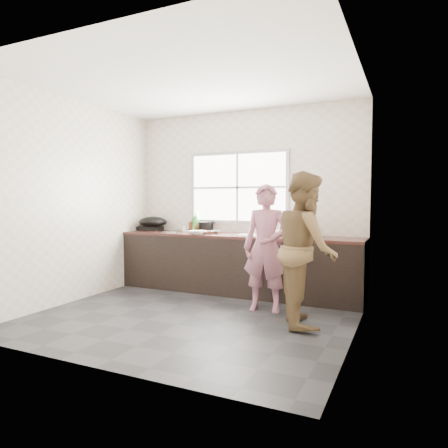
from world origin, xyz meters
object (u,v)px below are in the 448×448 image
at_px(bowl_held, 265,234).
at_px(wok, 153,222).
at_px(bowl_mince, 198,232).
at_px(bottle_green, 196,222).
at_px(person_side, 306,248).
at_px(plate_food, 190,231).
at_px(pot_lid_right, 168,232).
at_px(cutting_board, 206,232).
at_px(bowl_crabs, 278,233).
at_px(pot_lid_left, 170,232).
at_px(black_pot, 206,227).
at_px(burner, 151,228).
at_px(dish_rack, 293,227).
at_px(glass_jar, 184,229).
at_px(bottle_brown_short, 198,226).
at_px(bottle_brown_tall, 193,225).
at_px(woman, 266,252).

xyz_separation_m(bowl_held, wok, (-1.99, 0.16, 0.11)).
relative_size(bowl_mince, bottle_green, 0.72).
height_order(person_side, bowl_mince, person_side).
xyz_separation_m(plate_food, pot_lid_right, (-0.26, -0.22, -0.00)).
relative_size(cutting_board, bottle_green, 1.17).
relative_size(bowl_crabs, bottle_green, 0.59).
xyz_separation_m(bowl_held, pot_lid_left, (-1.56, 0.01, -0.03)).
relative_size(black_pot, pot_lid_left, 0.96).
bearing_deg(burner, wok, -44.29).
bearing_deg(dish_rack, cutting_board, 163.24).
xyz_separation_m(bowl_mince, glass_jar, (-0.47, 0.39, 0.02)).
bearing_deg(glass_jar, cutting_board, -22.16).
height_order(bowl_held, pot_lid_left, bowl_held).
relative_size(glass_jar, burner, 0.23).
bearing_deg(glass_jar, black_pot, 7.51).
distance_m(bottle_green, burner, 0.86).
distance_m(bowl_crabs, pot_lid_left, 1.70).
distance_m(bottle_brown_short, wok, 0.79).
distance_m(bowl_held, pot_lid_right, 1.61).
xyz_separation_m(person_side, bowl_held, (-0.80, 0.96, 0.06)).
height_order(person_side, glass_jar, person_side).
bearing_deg(glass_jar, bottle_green, 14.05).
height_order(black_pot, burner, black_pot).
xyz_separation_m(cutting_board, glass_jar, (-0.50, 0.21, 0.03)).
relative_size(plate_food, burner, 0.60).
height_order(plate_food, wok, wok).
height_order(bowl_crabs, glass_jar, glass_jar).
xyz_separation_m(glass_jar, pot_lid_right, (-0.16, -0.21, -0.04)).
bearing_deg(bowl_crabs, pot_lid_right, -175.98).
relative_size(black_pot, bottle_green, 0.71).
bearing_deg(cutting_board, bowl_held, -2.12).
bearing_deg(dish_rack, bottle_brown_tall, 153.95).
bearing_deg(wok, glass_jar, 8.50).
height_order(person_side, bottle_brown_tall, person_side).
relative_size(black_pot, wok, 0.50).
distance_m(plate_food, burner, 0.76).
bearing_deg(bowl_crabs, cutting_board, -173.61).
height_order(woman, person_side, person_side).
distance_m(bottle_green, wok, 0.74).
bearing_deg(pot_lid_right, pot_lid_left, -26.54).
height_order(pot_lid_left, pot_lid_right, same).
bearing_deg(bottle_green, woman, -32.02).
bearing_deg(person_side, woman, 38.49).
relative_size(plate_food, bottle_green, 0.75).
bearing_deg(pot_lid_right, plate_food, 39.09).
distance_m(glass_jar, dish_rack, 1.83).
xyz_separation_m(bowl_mince, burner, (-1.13, 0.43, 0.00)).
height_order(black_pot, bottle_green, bottle_green).
bearing_deg(bowl_crabs, pot_lid_left, -174.95).
height_order(bowl_held, bottle_green, bottle_green).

